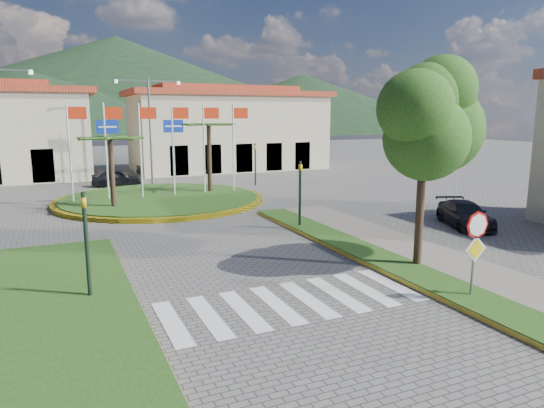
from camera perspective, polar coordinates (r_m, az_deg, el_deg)
name	(u,v)px	position (r m, az deg, el deg)	size (l,w,h in m)	color
ground	(372,367)	(11.13, 11.69, -18.32)	(160.00, 160.00, 0.00)	#605D5B
sidewalk_right	(498,292)	(16.27, 25.00, -9.34)	(4.00, 28.00, 0.15)	gray
verge_right	(468,297)	(15.41, 22.04, -10.15)	(1.60, 28.00, 0.18)	#224814
median_left	(41,311)	(14.78, -25.55, -11.31)	(5.00, 14.00, 0.18)	#224814
crosswalk	(289,302)	(14.22, 2.03, -11.46)	(8.00, 3.00, 0.01)	silver
roundabout_island	(161,199)	(30.82, -12.95, 0.61)	(12.70, 12.70, 6.00)	yellow
stop_sign	(476,241)	(14.97, 22.85, -3.99)	(0.80, 0.11, 2.65)	slate
deciduous_tree	(425,119)	(17.13, 17.56, 9.53)	(3.60, 3.60, 6.80)	black
traffic_light_left	(86,236)	(14.72, -21.03, -3.50)	(0.15, 0.18, 3.20)	black
traffic_light_right	(300,188)	(22.62, 3.31, 1.88)	(0.15, 0.18, 3.20)	black
traffic_light_far	(255,160)	(36.70, -1.98, 5.21)	(0.18, 0.15, 3.20)	black
direction_sign_west	(108,138)	(39.01, -18.72, 7.32)	(1.60, 0.14, 5.20)	slate
direction_sign_east	(174,137)	(39.82, -11.50, 7.71)	(1.60, 0.14, 5.20)	slate
street_lamp_centre	(150,125)	(38.44, -14.16, 8.95)	(4.80, 0.16, 8.00)	slate
building_right	(228,129)	(48.50, -5.24, 8.78)	(19.08, 9.54, 8.05)	beige
hill_far_mid	(118,84)	(169.38, -17.66, 13.30)	(180.00, 180.00, 30.00)	black
hill_far_east	(304,103)	(161.76, 3.77, 11.78)	(120.00, 120.00, 18.00)	black
hill_near_back	(31,104)	(137.90, -26.48, 10.54)	(110.00, 110.00, 16.00)	black
car_dark_a	(117,178)	(38.34, -17.73, 2.98)	(1.50, 3.74, 1.27)	black
car_dark_b	(156,169)	(44.54, -13.49, 4.08)	(1.19, 3.41, 1.12)	black
car_side_right	(465,214)	(25.11, 21.74, -1.12)	(1.66, 4.08, 1.18)	black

